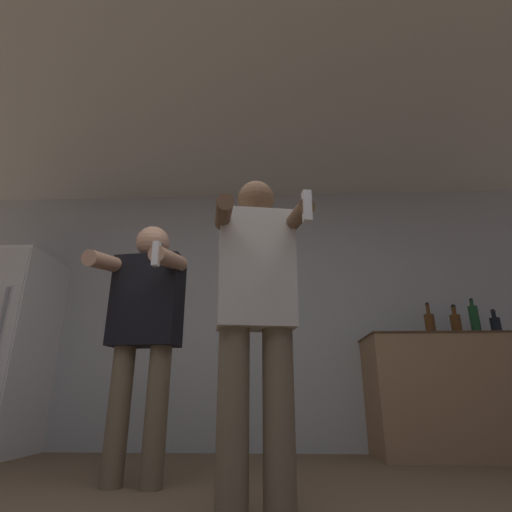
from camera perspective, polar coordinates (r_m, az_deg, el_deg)
wall_back at (r=4.00m, az=-1.37°, el=-7.90°), size 7.00×0.06×2.55m
ceiling_slab at (r=3.26m, az=-2.89°, el=20.74°), size 7.00×3.33×0.05m
refrigerator at (r=4.29m, az=-32.65°, el=-11.25°), size 0.67×0.75×1.73m
counter at (r=3.89m, az=26.15°, el=-17.38°), size 1.36×0.62×0.97m
bottle_tall_gin at (r=4.04m, az=28.77°, el=-7.98°), size 0.08×0.08×0.33m
bottle_green_wine at (r=4.11m, az=31.04°, el=-8.45°), size 0.08×0.08×0.23m
bottle_amber_bourbon at (r=3.87m, az=23.59°, el=-8.83°), size 0.08×0.08×0.30m
bottle_dark_rum at (r=3.96m, az=26.66°, el=-8.60°), size 0.09×0.09×0.28m
person_woman_foreground at (r=1.89m, az=0.05°, el=-7.87°), size 0.47×0.52×1.54m
person_man_side at (r=2.59m, az=-15.60°, el=-8.78°), size 0.54×0.55×1.55m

